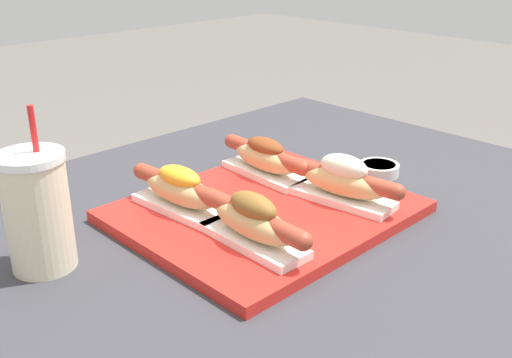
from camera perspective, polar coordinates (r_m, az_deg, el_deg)
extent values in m
cube|color=red|center=(0.95, 0.85, -3.07)|extent=(0.42, 0.36, 0.02)
cube|color=white|center=(0.83, -0.27, -5.84)|extent=(0.06, 0.17, 0.01)
ellipsoid|color=tan|center=(0.82, -0.27, -4.11)|extent=(0.05, 0.15, 0.04)
cylinder|color=#9E3D28|center=(0.81, -0.27, -3.66)|extent=(0.03, 0.19, 0.03)
sphere|color=#9E3D28|center=(0.75, 4.51, -5.93)|extent=(0.03, 0.03, 0.03)
sphere|color=#9E3D28|center=(0.88, -4.37, -1.70)|extent=(0.03, 0.03, 0.03)
ellipsoid|color=brown|center=(0.81, -0.27, -2.60)|extent=(0.04, 0.08, 0.04)
cube|color=white|center=(0.97, 8.21, -1.80)|extent=(0.08, 0.18, 0.01)
ellipsoid|color=tan|center=(0.95, 8.30, -0.27)|extent=(0.07, 0.15, 0.04)
cylinder|color=#9E3D28|center=(0.95, 8.32, 0.13)|extent=(0.05, 0.19, 0.03)
sphere|color=#9E3D28|center=(0.91, 13.32, -1.24)|extent=(0.03, 0.03, 0.03)
sphere|color=#9E3D28|center=(1.00, 3.74, 1.39)|extent=(0.03, 0.03, 0.03)
ellipsoid|color=silver|center=(0.95, 8.38, 1.13)|extent=(0.05, 0.09, 0.04)
cube|color=white|center=(0.93, -7.15, -2.62)|extent=(0.07, 0.17, 0.01)
ellipsoid|color=tan|center=(0.92, -7.23, -1.05)|extent=(0.06, 0.15, 0.04)
cylinder|color=#9E3D28|center=(0.92, -7.25, -0.64)|extent=(0.04, 0.19, 0.03)
sphere|color=#9E3D28|center=(0.86, -3.12, -2.25)|extent=(0.03, 0.03, 0.03)
sphere|color=#9E3D28|center=(0.99, -10.84, 0.77)|extent=(0.03, 0.03, 0.03)
ellipsoid|color=gold|center=(0.91, -7.30, 0.25)|extent=(0.05, 0.08, 0.03)
cube|color=white|center=(1.06, 0.87, 0.62)|extent=(0.07, 0.17, 0.01)
ellipsoid|color=tan|center=(1.05, 0.88, 2.04)|extent=(0.06, 0.15, 0.04)
cylinder|color=#9E3D28|center=(1.04, 0.89, 2.41)|extent=(0.04, 0.19, 0.03)
sphere|color=#9E3D28|center=(0.98, 4.52, 1.01)|extent=(0.03, 0.03, 0.03)
sphere|color=#9E3D28|center=(1.11, -2.33, 3.64)|extent=(0.03, 0.03, 0.03)
ellipsoid|color=brown|center=(1.04, 0.89, 3.17)|extent=(0.04, 0.08, 0.03)
cylinder|color=silver|center=(1.13, 11.62, 0.92)|extent=(0.07, 0.07, 0.02)
cylinder|color=beige|center=(1.13, 11.65, 1.25)|extent=(0.06, 0.06, 0.01)
cylinder|color=beige|center=(0.83, -20.03, -3.27)|extent=(0.08, 0.08, 0.15)
cylinder|color=white|center=(0.80, -20.79, 1.95)|extent=(0.09, 0.09, 0.01)
cylinder|color=red|center=(0.79, -20.45, 4.51)|extent=(0.01, 0.01, 0.06)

